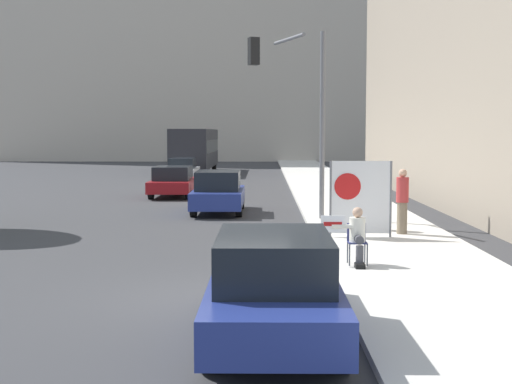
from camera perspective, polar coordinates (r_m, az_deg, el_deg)
name	(u,v)px	position (r m, az deg, el deg)	size (l,w,h in m)	color
ground_plane	(219,300)	(12.61, -2.98, -8.64)	(160.00, 160.00, 0.00)	#38383A
sidewalk_curb	(349,207)	(27.59, 7.45, -1.21)	(3.83, 90.00, 0.14)	beige
seated_protester	(357,234)	(15.16, 8.06, -3.35)	(0.98, 0.77, 1.21)	#474C56
pedestrian_behind	(402,201)	(20.00, 11.63, -0.68)	(0.34, 0.34, 1.79)	#756651
protest_banner	(360,197)	(19.15, 8.33, -0.41)	(1.66, 0.06, 2.04)	slate
traffic_light_pole	(298,94)	(22.82, 3.39, 7.82)	(2.47, 2.24, 6.01)	slate
parked_car_curbside	(274,286)	(10.17, 1.43, -7.56)	(1.82, 4.68, 1.51)	navy
car_on_road_nearest	(218,192)	(25.99, -3.03, -0.01)	(1.80, 4.30, 1.54)	navy
car_on_road_midblock	(173,181)	(32.80, -6.64, 0.85)	(1.86, 4.39, 1.40)	maroon
car_on_road_distant	(183,169)	(43.33, -5.88, 1.80)	(1.70, 4.34, 1.40)	silver
city_bus_on_road	(195,148)	(52.02, -4.88, 3.54)	(2.54, 11.54, 3.17)	#232328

